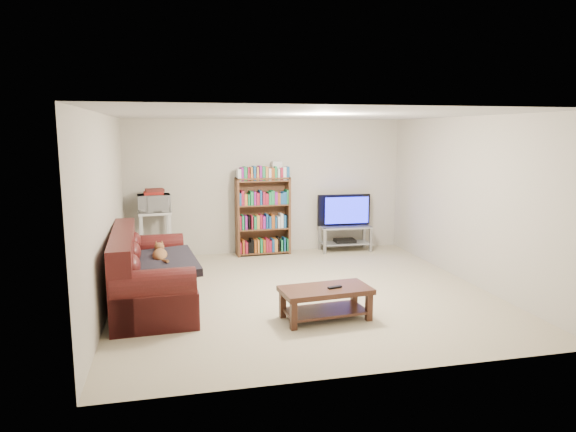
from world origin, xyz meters
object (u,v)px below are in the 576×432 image
object	(u,v)px
sofa	(146,279)
tv_stand	(345,234)
coffee_table	(326,297)
bookshelf	(263,215)

from	to	relation	value
sofa	tv_stand	xyz separation A→B (m)	(3.45, 2.25, -0.01)
coffee_table	bookshelf	size ratio (longest dim) A/B	0.79
tv_stand	bookshelf	size ratio (longest dim) A/B	0.68
coffee_table	bookshelf	world-z (taller)	bookshelf
bookshelf	coffee_table	bearing A→B (deg)	-89.75
sofa	tv_stand	distance (m)	4.12
coffee_table	tv_stand	size ratio (longest dim) A/B	1.16
sofa	bookshelf	world-z (taller)	bookshelf
sofa	coffee_table	world-z (taller)	sofa
tv_stand	bookshelf	distance (m)	1.58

